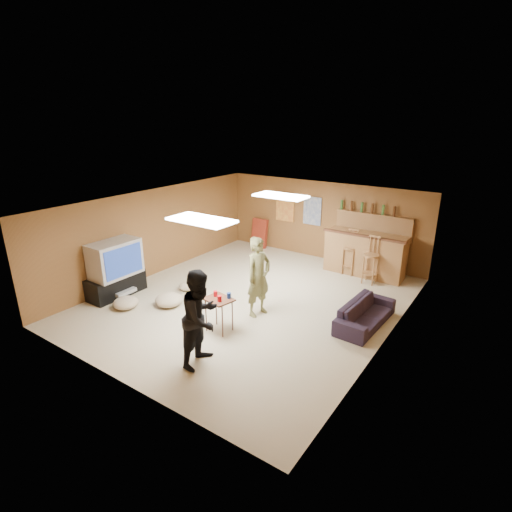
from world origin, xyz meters
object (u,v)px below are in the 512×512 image
Objects in this scene: sofa at (365,314)px; bar_counter at (365,254)px; person_olive at (258,277)px; person_black at (201,318)px; tray_table at (219,315)px; tv_body at (115,259)px.

bar_counter is at bearing 23.74° from sofa.
person_olive is 1.95m from person_black.
bar_counter is at bearing 74.15° from tray_table.
bar_counter is at bearing -5.26° from person_olive.
tv_body is 3.45m from person_black.
person_olive is 2.46× the size of tray_table.
person_black is at bearing 149.72° from sofa.
sofa is 2.43× the size of tray_table.
tv_body is 0.66× the size of person_olive.
person_black reaches higher than tv_body.
tv_body is at bearing 68.47° from person_black.
tv_body is 1.63× the size of tray_table.
person_olive is 1.13m from tray_table.
person_black is 1.15m from tray_table.
sofa is at bearing -69.04° from bar_counter.
sofa is at bearing 39.17° from tray_table.
person_olive is 1.01× the size of person_black.
tray_table is (2.91, 0.09, -0.56)m from tv_body.
person_olive reaches higher than tray_table.
tray_table is (-1.24, -4.36, -0.21)m from bar_counter.
person_black is at bearing -65.96° from tray_table.
person_olive is at bearing 77.08° from tray_table.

